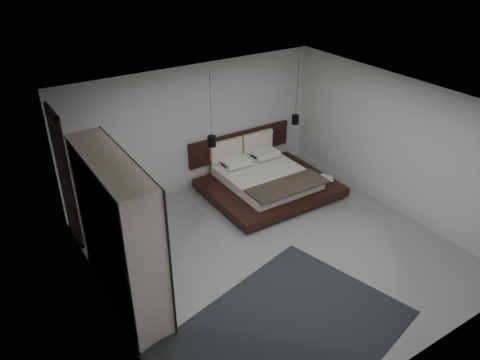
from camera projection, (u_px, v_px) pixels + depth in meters
floor at (275, 251)px, 8.66m from camera, size 6.00×6.00×0.00m
ceiling at (281, 107)px, 7.31m from camera, size 6.00×6.00×0.00m
wall_back at (195, 128)px, 10.19m from camera, size 6.00×0.00×6.00m
wall_front at (423, 285)px, 5.78m from camera, size 6.00×0.00×6.00m
wall_left at (106, 242)px, 6.56m from camera, size 0.00×6.00×6.00m
wall_right at (397, 145)px, 9.41m from camera, size 0.00×6.00×6.00m
lattice_screen at (65, 177)px, 8.43m from camera, size 0.05×0.90×2.60m
bed at (265, 179)px, 10.48m from camera, size 2.71×2.36×1.06m
book_lower at (322, 179)px, 10.54m from camera, size 0.26×0.32×0.03m
book_upper at (323, 179)px, 10.50m from camera, size 0.35×0.37×0.02m
pendant_left at (212, 141)px, 9.75m from camera, size 0.19×0.19×1.58m
pendant_right at (295, 119)px, 10.80m from camera, size 0.17×0.17×1.56m
wardrobe at (118, 231)px, 7.10m from camera, size 0.59×2.49×2.44m
rug at (286, 333)px, 6.91m from camera, size 4.03×3.30×0.02m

